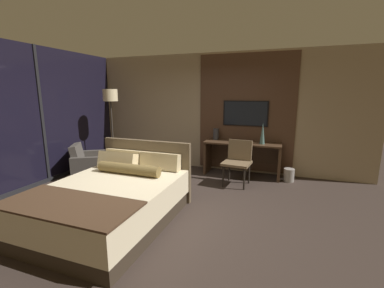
# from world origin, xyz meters

# --- Properties ---
(ground_plane) EXTENTS (16.00, 16.00, 0.00)m
(ground_plane) POSITION_xyz_m (0.00, 0.00, 0.00)
(ground_plane) COLOR #332823
(wall_back_tv_panel) EXTENTS (7.20, 0.09, 2.80)m
(wall_back_tv_panel) POSITION_xyz_m (0.11, 2.59, 1.40)
(wall_back_tv_panel) COLOR tan
(wall_back_tv_panel) RESTS_ON ground_plane
(wall_left_window) EXTENTS (0.06, 6.00, 2.80)m
(wall_left_window) POSITION_xyz_m (-3.00, 0.40, 1.32)
(wall_left_window) COLOR black
(wall_left_window) RESTS_ON ground_plane
(bed) EXTENTS (1.68, 2.20, 1.05)m
(bed) POSITION_xyz_m (-0.58, -0.59, 0.34)
(bed) COLOR #33281E
(bed) RESTS_ON ground_plane
(desk) EXTENTS (1.70, 0.56, 0.77)m
(desk) POSITION_xyz_m (0.84, 2.29, 0.52)
(desk) COLOR #422D1E
(desk) RESTS_ON ground_plane
(tv) EXTENTS (1.03, 0.04, 0.58)m
(tv) POSITION_xyz_m (0.84, 2.52, 1.40)
(tv) COLOR black
(desk_chair) EXTENTS (0.58, 0.58, 0.91)m
(desk_chair) POSITION_xyz_m (0.85, 1.66, 0.55)
(desk_chair) COLOR brown
(desk_chair) RESTS_ON ground_plane
(armchair_by_window) EXTENTS (1.03, 1.04, 0.76)m
(armchair_by_window) POSITION_xyz_m (-2.35, 0.97, 0.26)
(armchair_by_window) COLOR #47423D
(armchair_by_window) RESTS_ON ground_plane
(floor_lamp) EXTENTS (0.34, 0.34, 1.96)m
(floor_lamp) POSITION_xyz_m (-2.22, 1.65, 1.65)
(floor_lamp) COLOR #282623
(floor_lamp) RESTS_ON ground_plane
(vase_tall) EXTENTS (0.11, 0.11, 0.46)m
(vase_tall) POSITION_xyz_m (1.27, 2.20, 1.01)
(vase_tall) COLOR #4C706B
(vase_tall) RESTS_ON desk
(vase_short) EXTENTS (0.13, 0.13, 0.26)m
(vase_short) POSITION_xyz_m (0.18, 2.39, 0.91)
(vase_short) COLOR #333338
(vase_short) RESTS_ON desk
(book) EXTENTS (0.24, 0.19, 0.03)m
(book) POSITION_xyz_m (0.65, 2.29, 0.79)
(book) COLOR navy
(book) RESTS_ON desk
(waste_bin) EXTENTS (0.22, 0.22, 0.28)m
(waste_bin) POSITION_xyz_m (1.87, 2.17, 0.14)
(waste_bin) COLOR gray
(waste_bin) RESTS_ON ground_plane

